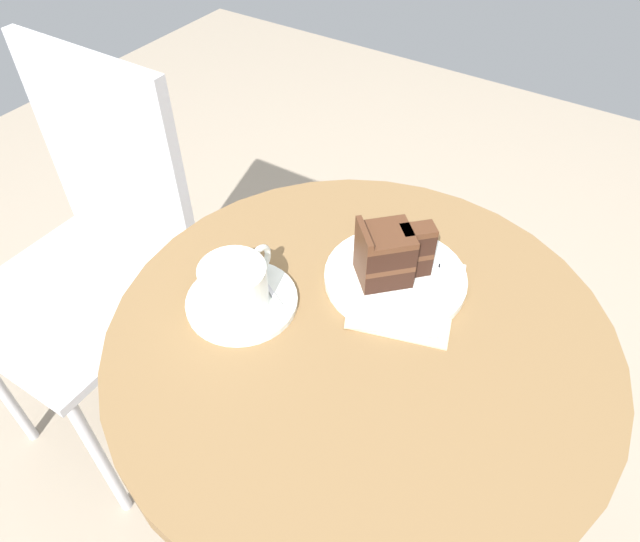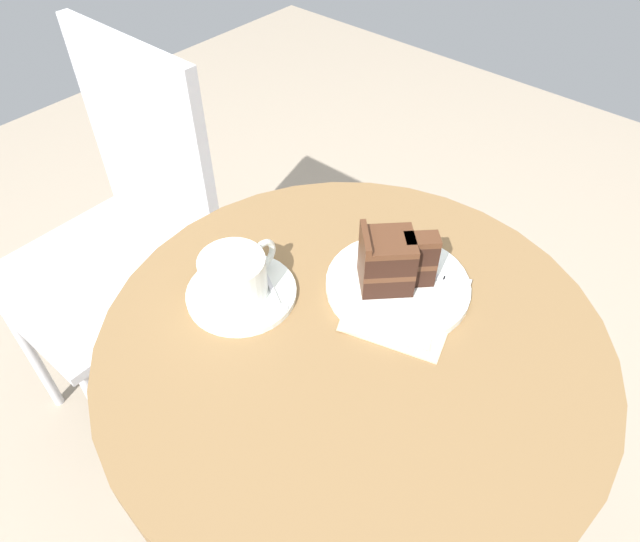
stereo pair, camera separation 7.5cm
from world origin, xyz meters
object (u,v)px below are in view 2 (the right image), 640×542
(teaspoon, at_px, (274,294))
(fork, at_px, (430,275))
(cake_slice, at_px, (391,261))
(napkin, at_px, (397,309))
(coffee_cup, at_px, (235,275))
(cake_plate, at_px, (398,285))
(saucer, at_px, (242,293))
(cafe_chair, at_px, (127,225))

(teaspoon, bearing_deg, fork, 77.84)
(cake_slice, xyz_separation_m, napkin, (-0.02, -0.03, -0.05))
(napkin, bearing_deg, coffee_cup, 124.09)
(coffee_cup, distance_m, cake_plate, 0.22)
(teaspoon, height_order, napkin, teaspoon)
(saucer, xyz_separation_m, cake_plate, (0.15, -0.15, 0.00))
(cafe_chair, bearing_deg, napkin, 2.27)
(cake_plate, xyz_separation_m, cake_slice, (-0.01, 0.01, 0.05))
(napkin, bearing_deg, cafe_chair, 92.89)
(coffee_cup, xyz_separation_m, cake_slice, (0.15, -0.15, 0.01))
(coffee_cup, height_order, napkin, coffee_cup)
(teaspoon, distance_m, napkin, 0.17)
(saucer, distance_m, napkin, 0.21)
(saucer, xyz_separation_m, napkin, (0.12, -0.18, -0.00))
(saucer, relative_size, coffee_cup, 1.25)
(teaspoon, xyz_separation_m, cake_plate, (0.13, -0.11, -0.01))
(cake_plate, bearing_deg, teaspoon, 138.28)
(fork, xyz_separation_m, napkin, (-0.07, 0.00, -0.01))
(napkin, bearing_deg, cake_plate, 35.52)
(cake_plate, relative_size, cafe_chair, 0.22)
(saucer, height_order, fork, fork)
(saucer, distance_m, fork, 0.26)
(cake_plate, relative_size, cake_slice, 1.94)
(cake_slice, bearing_deg, saucer, 134.84)
(fork, height_order, cafe_chair, cafe_chair)
(saucer, xyz_separation_m, coffee_cup, (-0.00, 0.00, 0.04))
(fork, distance_m, cafe_chair, 0.67)
(cake_plate, height_order, cake_slice, cake_slice)
(cake_plate, distance_m, napkin, 0.04)
(napkin, xyz_separation_m, cafe_chair, (-0.03, 0.63, -0.19))
(napkin, height_order, cafe_chair, cafe_chair)
(teaspoon, height_order, cake_plate, teaspoon)
(fork, bearing_deg, napkin, -110.08)
(coffee_cup, distance_m, cake_slice, 0.21)
(coffee_cup, distance_m, fork, 0.27)
(cake_plate, bearing_deg, saucer, 134.54)
(cake_plate, height_order, cafe_chair, cafe_chair)
(cake_plate, height_order, fork, fork)
(cafe_chair, bearing_deg, coffee_cup, -11.81)
(napkin, bearing_deg, teaspoon, 124.58)
(teaspoon, height_order, cake_slice, cake_slice)
(saucer, height_order, napkin, saucer)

